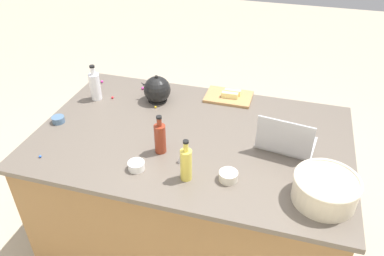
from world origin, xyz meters
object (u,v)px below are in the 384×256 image
(laptop, at_px, (286,141))
(kettle, at_px, (157,90))
(mixing_bowl_large, at_px, (325,189))
(ramekin_wide, at_px, (228,176))
(bottle_oil, at_px, (186,164))
(butter_stick_right, at_px, (230,95))
(bottle_soy, at_px, (160,138))
(ramekin_medium, at_px, (58,120))
(bottle_vinegar, at_px, (95,86))
(ramekin_small, at_px, (136,166))
(kitchen_timer, at_px, (184,156))
(cutting_board, at_px, (229,97))
(butter_stick_left, at_px, (233,92))

(laptop, xyz_separation_m, kettle, (0.87, -0.29, 0.03))
(mixing_bowl_large, relative_size, ramekin_wide, 3.21)
(bottle_oil, bearing_deg, butter_stick_right, -93.73)
(laptop, bearing_deg, bottle_soy, 19.00)
(butter_stick_right, distance_m, ramekin_medium, 1.11)
(bottle_oil, xyz_separation_m, bottle_vinegar, (0.81, -0.60, 0.00))
(butter_stick_right, xyz_separation_m, ramekin_small, (0.32, 0.84, -0.01))
(kettle, xyz_separation_m, kitchen_timer, (-0.36, 0.57, -0.04))
(mixing_bowl_large, relative_size, cutting_board, 0.99)
(bottle_vinegar, distance_m, butter_stick_right, 0.90)
(butter_stick_left, bearing_deg, ramekin_wide, 99.65)
(mixing_bowl_large, distance_m, ramekin_small, 0.93)
(laptop, height_order, kitchen_timer, laptop)
(laptop, relative_size, kitchen_timer, 4.40)
(mixing_bowl_large, height_order, kettle, kettle)
(cutting_board, bearing_deg, kitchen_timer, 82.96)
(bottle_oil, distance_m, butter_stick_left, 0.88)
(ramekin_wide, bearing_deg, kitchen_timer, -17.07)
(bottle_soy, xyz_separation_m, bottle_oil, (-0.20, 0.17, 0.00))
(butter_stick_left, height_order, butter_stick_right, same)
(mixing_bowl_large, height_order, cutting_board, mixing_bowl_large)
(ramekin_wide, bearing_deg, laptop, -125.58)
(mixing_bowl_large, height_order, bottle_vinegar, bottle_vinegar)
(bottle_vinegar, bearing_deg, bottle_oil, 143.76)
(bottle_soy, relative_size, bottle_vinegar, 0.94)
(laptop, distance_m, bottle_soy, 0.69)
(bottle_vinegar, bearing_deg, ramekin_medium, 74.75)
(bottle_soy, distance_m, kettle, 0.56)
(bottle_oil, height_order, ramekin_medium, bottle_oil)
(bottle_soy, xyz_separation_m, cutting_board, (-0.24, -0.68, -0.08))
(laptop, xyz_separation_m, ramekin_wide, (0.25, 0.35, -0.02))
(cutting_board, height_order, butter_stick_right, butter_stick_right)
(mixing_bowl_large, distance_m, kitchen_timer, 0.71)
(kettle, relative_size, butter_stick_right, 1.94)
(bottle_soy, bearing_deg, laptop, -161.00)
(ramekin_wide, bearing_deg, butter_stick_right, -79.09)
(bottle_soy, xyz_separation_m, kettle, (0.21, -0.52, -0.01))
(laptop, distance_m, ramekin_small, 0.83)
(ramekin_small, bearing_deg, ramekin_medium, -23.36)
(laptop, xyz_separation_m, butter_stick_left, (0.39, -0.48, -0.01))
(ramekin_medium, relative_size, kitchen_timer, 1.00)
(butter_stick_left, xyz_separation_m, ramekin_small, (0.33, 0.88, -0.01))
(cutting_board, distance_m, ramekin_small, 0.91)
(cutting_board, relative_size, butter_stick_left, 2.82)
(bottle_vinegar, relative_size, butter_stick_left, 2.22)
(mixing_bowl_large, relative_size, bottle_oil, 1.32)
(ramekin_wide, bearing_deg, butter_stick_left, -80.35)
(kettle, bearing_deg, kitchen_timer, 122.71)
(ramekin_medium, bearing_deg, bottle_vinegar, -105.25)
(bottle_oil, xyz_separation_m, ramekin_medium, (0.90, -0.27, -0.07))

